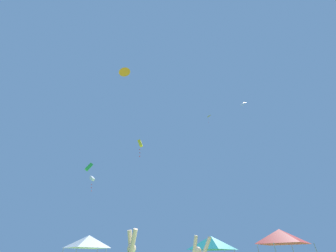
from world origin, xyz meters
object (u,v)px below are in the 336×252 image
(canopy_tent_white, at_px, (88,242))
(kite_orange_delta, at_px, (124,72))
(kite_green_box, at_px, (89,167))
(kite_white_box, at_px, (92,179))
(canopy_tent_red, at_px, (281,236))
(kite_white_diamond, at_px, (243,103))
(kite_yellow_box, at_px, (140,144))
(canopy_tent_teal, at_px, (212,243))
(kite_yellow_delta, at_px, (209,116))

(canopy_tent_white, bearing_deg, kite_orange_delta, -68.91)
(kite_orange_delta, bearing_deg, kite_green_box, -125.29)
(canopy_tent_white, relative_size, kite_green_box, 4.51)
(canopy_tent_white, relative_size, kite_white_box, 1.91)
(kite_white_box, bearing_deg, kite_orange_delta, -59.05)
(canopy_tent_red, bearing_deg, kite_white_diamond, 60.18)
(kite_yellow_box, height_order, kite_white_box, kite_yellow_box)
(kite_green_box, bearing_deg, canopy_tent_red, 9.58)
(kite_orange_delta, bearing_deg, kite_white_diamond, 29.54)
(canopy_tent_teal, bearing_deg, kite_yellow_delta, 69.12)
(kite_white_diamond, distance_m, kite_green_box, 31.45)
(kite_yellow_box, bearing_deg, canopy_tent_red, -30.01)
(canopy_tent_white, bearing_deg, kite_yellow_delta, 35.53)
(kite_green_box, bearing_deg, kite_orange_delta, 54.71)
(canopy_tent_red, relative_size, kite_white_box, 2.10)
(kite_yellow_delta, bearing_deg, canopy_tent_red, -87.37)
(canopy_tent_teal, distance_m, kite_yellow_box, 17.55)
(kite_yellow_box, height_order, kite_orange_delta, kite_orange_delta)
(canopy_tent_white, distance_m, kite_orange_delta, 18.91)
(kite_green_box, height_order, kite_white_box, kite_white_box)
(canopy_tent_white, bearing_deg, kite_green_box, -85.77)
(kite_orange_delta, distance_m, kite_white_box, 13.65)
(kite_orange_delta, distance_m, kite_green_box, 13.72)
(canopy_tent_red, bearing_deg, canopy_tent_teal, -168.88)
(canopy_tent_red, relative_size, kite_green_box, 4.94)
(kite_white_diamond, bearing_deg, kite_yellow_box, -171.97)
(canopy_tent_white, distance_m, kite_green_box, 6.66)
(canopy_tent_red, height_order, kite_yellow_box, kite_yellow_box)
(kite_white_box, bearing_deg, canopy_tent_teal, -19.93)
(kite_white_diamond, xyz_separation_m, kite_orange_delta, (-20.66, -11.71, -5.26))
(kite_white_diamond, height_order, kite_orange_delta, kite_white_diamond)
(kite_orange_delta, bearing_deg, canopy_tent_red, 5.36)
(kite_orange_delta, bearing_deg, canopy_tent_teal, 1.46)
(canopy_tent_white, relative_size, kite_yellow_box, 1.20)
(kite_yellow_delta, height_order, kite_white_box, kite_yellow_delta)
(kite_yellow_box, height_order, kite_white_diamond, kite_white_diamond)
(canopy_tent_teal, relative_size, canopy_tent_white, 0.90)
(canopy_tent_red, height_order, kite_white_diamond, kite_white_diamond)
(kite_orange_delta, xyz_separation_m, kite_green_box, (-0.89, -1.26, -13.63))
(canopy_tent_white, distance_m, kite_white_box, 6.25)
(canopy_tent_white, bearing_deg, canopy_tent_red, -6.32)
(kite_white_diamond, xyz_separation_m, kite_white_box, (-23.29, -7.32, -17.91))
(kite_yellow_box, distance_m, kite_yellow_delta, 16.59)
(kite_orange_delta, height_order, kite_yellow_delta, kite_yellow_delta)
(kite_orange_delta, xyz_separation_m, kite_yellow_delta, (14.16, 14.13, 3.92))
(kite_green_box, relative_size, kite_white_box, 0.42)
(kite_orange_delta, bearing_deg, canopy_tent_white, 111.09)
(canopy_tent_red, xyz_separation_m, kite_yellow_delta, (-0.58, 12.75, 22.27))
(canopy_tent_red, relative_size, kite_yellow_box, 1.31)
(canopy_tent_teal, xyz_separation_m, kite_white_box, (-11.49, 4.16, 6.21))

